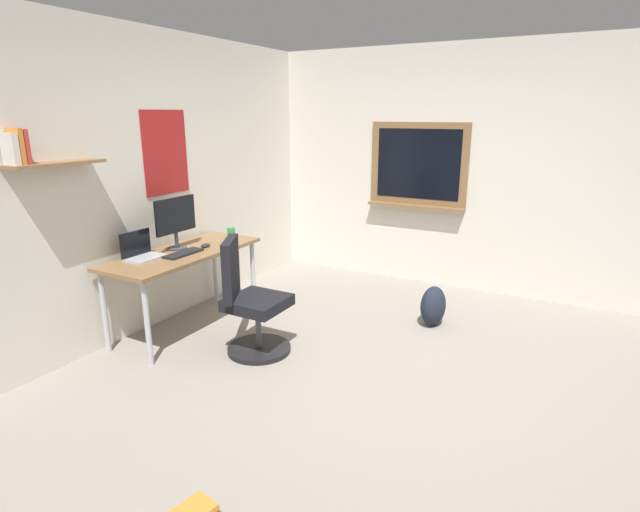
# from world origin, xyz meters

# --- Properties ---
(ground_plane) EXTENTS (5.20, 5.20, 0.00)m
(ground_plane) POSITION_xyz_m (0.00, 0.00, 0.00)
(ground_plane) COLOR gray
(ground_plane) RESTS_ON ground
(wall_back) EXTENTS (5.00, 0.30, 2.60)m
(wall_back) POSITION_xyz_m (-0.00, 2.45, 1.30)
(wall_back) COLOR silver
(wall_back) RESTS_ON ground
(wall_right) EXTENTS (0.22, 5.00, 2.60)m
(wall_right) POSITION_xyz_m (2.45, 0.03, 1.30)
(wall_right) COLOR silver
(wall_right) RESTS_ON ground
(desk) EXTENTS (1.48, 0.60, 0.72)m
(desk) POSITION_xyz_m (0.08, 2.07, 0.65)
(desk) COLOR olive
(desk) RESTS_ON ground
(office_chair) EXTENTS (0.55, 0.56, 0.95)m
(office_chair) POSITION_xyz_m (-0.03, 1.28, 0.41)
(office_chair) COLOR black
(office_chair) RESTS_ON ground
(laptop) EXTENTS (0.31, 0.21, 0.23)m
(laptop) POSITION_xyz_m (-0.25, 2.21, 0.78)
(laptop) COLOR #ADAFB5
(laptop) RESTS_ON desk
(monitor_primary) EXTENTS (0.46, 0.17, 0.46)m
(monitor_primary) POSITION_xyz_m (0.12, 2.17, 0.99)
(monitor_primary) COLOR #38383D
(monitor_primary) RESTS_ON desk
(keyboard) EXTENTS (0.37, 0.13, 0.02)m
(keyboard) POSITION_xyz_m (0.01, 1.99, 0.73)
(keyboard) COLOR black
(keyboard) RESTS_ON desk
(computer_mouse) EXTENTS (0.10, 0.06, 0.03)m
(computer_mouse) POSITION_xyz_m (0.29, 1.99, 0.74)
(computer_mouse) COLOR #262628
(computer_mouse) RESTS_ON desk
(coffee_mug) EXTENTS (0.08, 0.08, 0.09)m
(coffee_mug) POSITION_xyz_m (0.72, 2.04, 0.77)
(coffee_mug) COLOR #338C4C
(coffee_mug) RESTS_ON desk
(backpack) EXTENTS (0.32, 0.22, 0.37)m
(backpack) POSITION_xyz_m (1.22, 0.13, 0.18)
(backpack) COLOR #1E2333
(backpack) RESTS_ON ground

